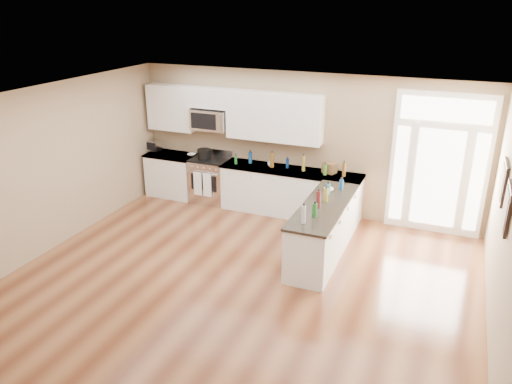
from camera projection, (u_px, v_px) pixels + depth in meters
ground at (214, 314)px, 6.91m from camera, size 8.00×8.00×0.00m
room_shell at (209, 201)px, 6.29m from camera, size 8.00×8.00×8.00m
back_cabinet_left at (173, 176)px, 10.95m from camera, size 1.10×0.66×0.94m
back_cabinet_right at (290, 193)px, 9.98m from camera, size 2.85×0.66×0.94m
peninsula_cabinet at (323, 232)px, 8.35m from camera, size 0.69×2.32×0.94m
upper_cabinet_left at (172, 108)px, 10.54m from camera, size 1.04×0.33×0.95m
upper_cabinet_right at (274, 117)px, 9.71m from camera, size 1.94×0.33×0.95m
upper_cabinet_short at (211, 98)px, 10.11m from camera, size 0.82×0.33×0.40m
microwave at (210, 120)px, 10.23m from camera, size 0.78×0.41×0.42m
entry_door at (439, 165)px, 8.93m from camera, size 1.70×0.10×2.60m
wall_art_near at (503, 182)px, 6.95m from camera, size 0.05×0.58×0.58m
wall_art_far at (507, 208)px, 6.09m from camera, size 0.05×0.58×0.58m
kitchen_range at (211, 180)px, 10.60m from camera, size 0.77×0.69×1.08m
stockpot at (204, 154)px, 10.40m from camera, size 0.36×0.36×0.22m
toaster_oven at (154, 145)px, 10.96m from camera, size 0.32×0.27×0.25m
cardboard_box at (329, 168)px, 9.59m from camera, size 0.29×0.25×0.20m
bowl_left at (192, 155)px, 10.66m from camera, size 0.18×0.18×0.04m
bowl_peninsula at (329, 189)px, 8.72m from camera, size 0.18×0.18×0.05m
cup_counter at (270, 164)px, 9.99m from camera, size 0.13×0.13×0.09m
counter_bottles at (304, 179)px, 8.95m from camera, size 2.39×2.44×0.31m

